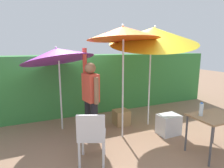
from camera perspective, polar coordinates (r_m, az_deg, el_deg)
ground_plane at (r=4.28m, az=1.66°, el=-15.35°), size 24.00×24.00×0.00m
hedge_row at (r=5.71m, az=-6.41°, el=0.24°), size 8.00×0.70×1.68m
umbrella_rainbow at (r=4.59m, az=12.17°, el=14.01°), size 2.10×2.06×2.65m
umbrella_orange at (r=4.36m, az=-16.04°, el=8.46°), size 1.63×1.60×2.11m
umbrella_yellow at (r=3.84m, az=3.33°, el=14.92°), size 1.44×1.45×2.35m
person_vendor at (r=3.87m, az=-6.37°, el=-3.47°), size 0.28×0.56×1.88m
chair_plastic at (r=3.20m, az=-6.09°, el=-14.80°), size 0.58×0.58×0.89m
cooler_box at (r=4.47m, az=16.53°, el=-11.53°), size 0.46×0.35×0.44m
crate_cardboard at (r=4.80m, az=2.78°, el=-9.91°), size 0.36×0.34×0.37m
folding_table at (r=3.85m, az=28.26°, el=-9.54°), size 0.80×0.60×0.72m
bottle_water at (r=3.68m, az=25.11°, el=-6.89°), size 0.07×0.07×0.24m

